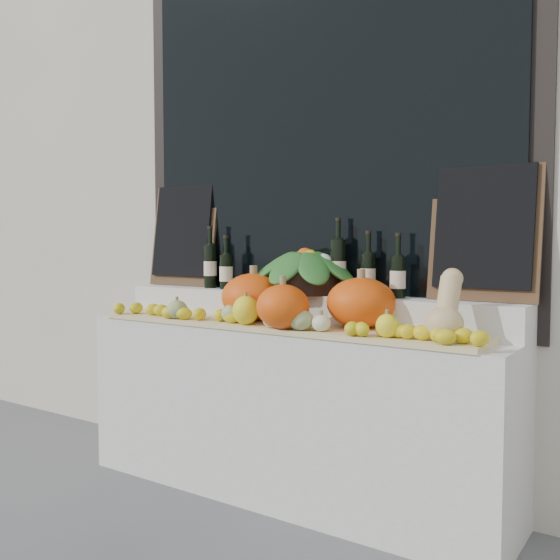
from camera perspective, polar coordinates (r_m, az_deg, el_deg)
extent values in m
cube|color=beige|center=(3.91, 6.92, 17.39)|extent=(7.00, 0.90, 4.50)
cube|color=black|center=(3.45, 3.36, 13.34)|extent=(2.40, 0.04, 2.10)
cube|color=black|center=(3.43, 3.09, 13.41)|extent=(2.20, 0.02, 2.00)
cube|color=silver|center=(3.29, 0.75, -11.86)|extent=(2.30, 0.55, 0.88)
cube|color=silver|center=(3.31, 2.19, -2.57)|extent=(2.30, 0.25, 0.16)
cube|color=tan|center=(3.09, -0.52, -4.26)|extent=(2.10, 0.32, 0.02)
ellipsoid|color=#F3550C|center=(3.22, -2.42, -1.54)|extent=(0.41, 0.41, 0.24)
ellipsoid|color=#F3550C|center=(2.96, 7.42, -2.07)|extent=(0.37, 0.37, 0.24)
ellipsoid|color=#F3550C|center=(2.90, 0.26, -2.44)|extent=(0.30, 0.30, 0.21)
ellipsoid|color=tan|center=(2.65, 14.79, -3.87)|extent=(0.16, 0.16, 0.14)
cylinder|color=tan|center=(2.68, 15.18, -1.42)|extent=(0.09, 0.14, 0.18)
sphere|color=tan|center=(2.71, 15.48, 0.12)|extent=(0.09, 0.09, 0.09)
ellipsoid|color=#3E6F21|center=(2.86, 1.92, -3.65)|extent=(0.12, 0.12, 0.10)
cylinder|color=olive|center=(2.85, 1.92, -2.44)|extent=(0.02, 0.02, 0.02)
ellipsoid|color=#3E6F21|center=(3.14, -4.47, -3.07)|extent=(0.10, 0.10, 0.09)
cylinder|color=olive|center=(3.14, -4.47, -2.03)|extent=(0.02, 0.02, 0.02)
ellipsoid|color=#EAEABB|center=(2.95, -0.72, -3.68)|extent=(0.09, 0.09, 0.07)
cylinder|color=olive|center=(2.94, -0.72, -2.75)|extent=(0.02, 0.02, 0.02)
ellipsoid|color=yellow|center=(3.05, -3.16, -2.78)|extent=(0.13, 0.13, 0.14)
cylinder|color=olive|center=(3.05, -3.16, -1.24)|extent=(0.02, 0.02, 0.02)
ellipsoid|color=#EAEABB|center=(2.83, 3.79, -3.95)|extent=(0.09, 0.09, 0.08)
cylinder|color=olive|center=(2.83, 3.79, -2.97)|extent=(0.02, 0.02, 0.02)
ellipsoid|color=yellow|center=(2.68, 9.76, -4.14)|extent=(0.10, 0.10, 0.10)
cylinder|color=olive|center=(2.67, 9.77, -2.83)|extent=(0.02, 0.02, 0.02)
ellipsoid|color=#3E6F21|center=(3.33, -9.40, -2.67)|extent=(0.11, 0.11, 0.10)
cylinder|color=olive|center=(3.33, -9.41, -1.64)|extent=(0.02, 0.02, 0.02)
cylinder|color=black|center=(3.28, 2.31, -0.17)|extent=(0.40, 0.40, 0.12)
cylinder|color=black|center=(3.68, -6.39, 1.21)|extent=(0.07, 0.07, 0.25)
cylinder|color=black|center=(3.68, -6.41, 3.93)|extent=(0.03, 0.03, 0.10)
cylinder|color=beige|center=(3.68, -6.39, 1.06)|extent=(0.08, 0.08, 0.08)
cylinder|color=black|center=(3.68, -6.42, 4.80)|extent=(0.03, 0.03, 0.02)
cylinder|color=black|center=(3.58, -4.95, 0.73)|extent=(0.07, 0.07, 0.19)
cylinder|color=black|center=(3.58, -4.96, 3.08)|extent=(0.03, 0.03, 0.10)
cylinder|color=beige|center=(3.58, -4.95, 0.57)|extent=(0.08, 0.08, 0.08)
cylinder|color=black|center=(3.58, -4.97, 3.98)|extent=(0.03, 0.03, 0.02)
cylinder|color=black|center=(3.21, 5.32, 1.16)|extent=(0.08, 0.08, 0.28)
cylinder|color=black|center=(3.21, 5.34, 4.55)|extent=(0.03, 0.03, 0.10)
cylinder|color=beige|center=(3.21, 5.32, 0.98)|extent=(0.08, 0.08, 0.08)
cylinder|color=black|center=(3.21, 5.35, 5.55)|extent=(0.03, 0.03, 0.02)
cylinder|color=black|center=(3.14, 8.05, 0.47)|extent=(0.07, 0.07, 0.21)
cylinder|color=black|center=(3.14, 8.08, 3.32)|extent=(0.03, 0.03, 0.10)
cylinder|color=beige|center=(3.14, 8.05, 0.29)|extent=(0.08, 0.08, 0.08)
cylinder|color=black|center=(3.14, 8.09, 4.34)|extent=(0.03, 0.03, 0.02)
cylinder|color=black|center=(3.05, 10.72, 0.23)|extent=(0.07, 0.07, 0.20)
cylinder|color=black|center=(3.04, 10.75, 3.05)|extent=(0.03, 0.03, 0.10)
cylinder|color=beige|center=(3.05, 10.72, 0.04)|extent=(0.08, 0.08, 0.08)
cylinder|color=black|center=(3.04, 10.76, 4.10)|extent=(0.03, 0.03, 0.02)
cube|color=#4C331E|center=(3.91, -8.77, 4.02)|extent=(0.50, 0.10, 0.62)
cube|color=black|center=(3.90, -8.93, 4.46)|extent=(0.44, 0.09, 0.56)
cube|color=#4C331E|center=(2.98, 18.16, 4.06)|extent=(0.50, 0.10, 0.62)
cube|color=black|center=(2.97, 18.09, 4.64)|extent=(0.44, 0.09, 0.56)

